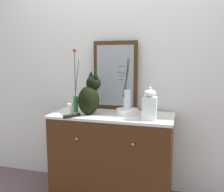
{
  "coord_description": "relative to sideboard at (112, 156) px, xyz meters",
  "views": [
    {
      "loc": [
        0.65,
        -2.27,
        1.41
      ],
      "look_at": [
        0.0,
        0.0,
        1.05
      ],
      "focal_mm": 39.53,
      "sensor_mm": 36.0,
      "label": 1
    }
  ],
  "objects": [
    {
      "name": "wall_back",
      "position": [
        0.0,
        0.33,
        0.86
      ],
      "size": [
        4.4,
        0.08,
        2.6
      ],
      "primitive_type": "cube",
      "color": "silver",
      "rests_on": "ground_plane"
    },
    {
      "name": "mirror_leaning",
      "position": [
        -0.03,
        0.24,
        0.8
      ],
      "size": [
        0.47,
        0.03,
        0.72
      ],
      "color": "#3E240E",
      "rests_on": "sideboard"
    },
    {
      "name": "sideboard",
      "position": [
        0.0,
        0.0,
        0.0
      ],
      "size": [
        1.19,
        0.54,
        0.87
      ],
      "color": "#3F240E",
      "rests_on": "ground_plane"
    },
    {
      "name": "candle_pillar",
      "position": [
        -0.38,
        -0.15,
        0.49
      ],
      "size": [
        0.05,
        0.05,
        0.12
      ],
      "color": "silver",
      "rests_on": "sideboard"
    },
    {
      "name": "cat_sitting",
      "position": [
        -0.21,
        -0.06,
        0.61
      ],
      "size": [
        0.3,
        0.38,
        0.42
      ],
      "color": "black",
      "rests_on": "sideboard"
    },
    {
      "name": "bowl_porcelain",
      "position": [
        0.14,
        0.03,
        0.46
      ],
      "size": [
        0.21,
        0.21,
        0.05
      ],
      "primitive_type": "cylinder",
      "color": "white",
      "rests_on": "sideboard"
    },
    {
      "name": "jar_lidded_porcelain",
      "position": [
        0.38,
        -0.11,
        0.57
      ],
      "size": [
        0.12,
        0.12,
        0.3
      ],
      "color": "white",
      "rests_on": "sideboard"
    },
    {
      "name": "vase_slim_green",
      "position": [
        -0.38,
        -0.01,
        0.59
      ],
      "size": [
        0.07,
        0.05,
        0.64
      ],
      "color": "#347238",
      "rests_on": "sideboard"
    },
    {
      "name": "vase_glass_clear",
      "position": [
        0.14,
        0.03,
        0.62
      ],
      "size": [
        0.16,
        0.12,
        0.49
      ],
      "color": "silver",
      "rests_on": "bowl_porcelain"
    }
  ]
}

